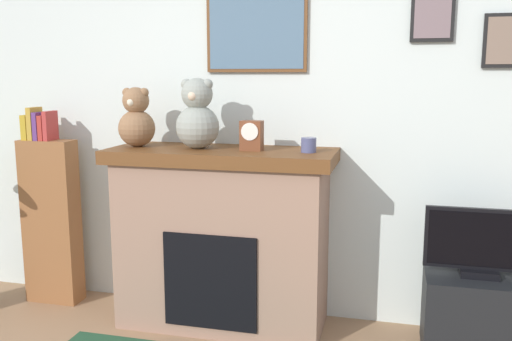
% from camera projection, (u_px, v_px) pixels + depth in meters
% --- Properties ---
extents(back_wall, '(5.20, 0.15, 2.60)m').
position_uv_depth(back_wall, '(279.00, 115.00, 3.52)').
color(back_wall, silver).
rests_on(back_wall, ground_plane).
extents(fireplace, '(1.38, 0.57, 1.11)m').
position_uv_depth(fireplace, '(223.00, 237.00, 3.42)').
color(fireplace, '#9A745F').
rests_on(fireplace, ground_plane).
extents(bookshelf, '(0.37, 0.16, 1.34)m').
position_uv_depth(bookshelf, '(51.00, 216.00, 3.77)').
color(bookshelf, brown).
rests_on(bookshelf, ground_plane).
extents(tv_stand, '(0.56, 0.40, 0.46)m').
position_uv_depth(tv_stand, '(475.00, 315.00, 3.07)').
color(tv_stand, black).
rests_on(tv_stand, ground_plane).
extents(television, '(0.59, 0.14, 0.38)m').
position_uv_depth(television, '(481.00, 244.00, 3.00)').
color(television, black).
rests_on(television, tv_stand).
extents(candle_jar, '(0.09, 0.09, 0.09)m').
position_uv_depth(candle_jar, '(309.00, 145.00, 3.17)').
color(candle_jar, '#4C517A').
rests_on(candle_jar, fireplace).
extents(mantel_clock, '(0.13, 0.10, 0.18)m').
position_uv_depth(mantel_clock, '(252.00, 135.00, 3.25)').
color(mantel_clock, brown).
rests_on(mantel_clock, fireplace).
extents(teddy_bear_tan, '(0.23, 0.23, 0.37)m').
position_uv_depth(teddy_bear_tan, '(137.00, 120.00, 3.41)').
color(teddy_bear_tan, '#8D6544').
rests_on(teddy_bear_tan, fireplace).
extents(teddy_bear_brown, '(0.26, 0.26, 0.42)m').
position_uv_depth(teddy_bear_brown, '(197.00, 117.00, 3.31)').
color(teddy_bear_brown, gray).
rests_on(teddy_bear_brown, fireplace).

